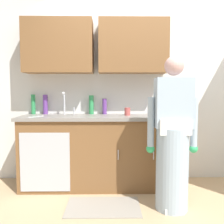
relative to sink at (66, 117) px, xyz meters
The scene contains 15 objects.
ground_plane 1.50m from the sink, 36.77° to the right, with size 9.00×9.00×0.00m, color tan.
kitchen_wall_with_uppers 1.02m from the sink, 19.61° to the left, with size 4.80×0.44×2.70m.
counter_cabinet 0.62m from the sink, ahead, with size 1.90×0.62×0.90m.
countertop 0.40m from the sink, ahead, with size 1.96×0.66×0.04m, color gray.
sink is the anchor object (origin of this frame).
person_at_sink 1.44m from the sink, 29.22° to the right, with size 0.55×0.34×1.62m.
floor_mat 1.24m from the sink, 52.41° to the right, with size 0.80×0.50×0.01m, color gray.
bottle_water_tall 0.42m from the sink, 34.49° to the left, with size 0.07×0.07×0.26m, color #2D8C4C.
bottle_water_short 0.56m from the sink, 155.12° to the left, with size 0.06×0.06×0.27m, color #2D8C4C.
bottle_soap 0.41m from the sink, 145.17° to the left, with size 0.07×0.07×0.27m, color #66388C.
bottle_dish_liquid 0.56m from the sink, 22.50° to the left, with size 0.06×0.06×0.22m, color #66388C.
bottle_cleaner_spray 1.27m from the sink, ahead, with size 0.06×0.06×0.18m, color #66388C.
cup_by_sink 0.82m from the sink, ahead, with size 0.08×0.08×0.10m, color #B24C47.
knife_on_counter 0.38m from the sink, 156.27° to the right, with size 0.24×0.02×0.01m, color silver.
sponge 1.33m from the sink, ahead, with size 0.11×0.07×0.03m, color #4CBF4C.
Camera 1 is at (-0.38, -2.61, 1.27)m, focal length 40.73 mm.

